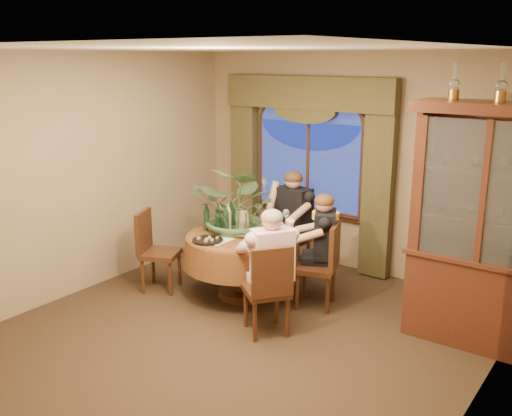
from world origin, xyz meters
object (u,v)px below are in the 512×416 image
Objects in this scene: china_cabinet at (486,229)px; chair_back_right at (316,265)px; oil_lamp_center at (502,83)px; person_pink at (272,271)px; person_back at (294,223)px; wine_bottle_1 at (226,219)px; stoneware_vase at (244,220)px; oil_lamp_left at (455,81)px; chair_front_left at (160,251)px; centerpiece_plant at (240,175)px; wine_bottle_3 at (206,217)px; wine_bottle_0 at (218,217)px; wine_bottle_5 at (232,213)px; chair_back at (290,238)px; dining_table at (242,265)px; chair_right at (266,288)px; wine_bottle_4 at (228,218)px; person_scarf at (325,248)px; wine_bottle_2 at (219,214)px; olive_bowl at (240,235)px.

chair_back_right is (-1.71, -0.16, -0.69)m from china_cabinet.
oil_lamp_center is 2.74m from person_pink.
person_back is 4.14× the size of wine_bottle_1.
person_back is at bearing 75.48° from stoneware_vase.
oil_lamp_left is 0.35× the size of chair_front_left.
centerpiece_plant is 3.64× the size of wine_bottle_3.
wine_bottle_0 is at bearing -141.36° from centerpiece_plant.
centerpiece_plant is at bearing -20.60° from wine_bottle_5.
oil_lamp_left is 0.35× the size of chair_back.
centerpiece_plant reaches higher than dining_table.
oil_lamp_center is 3.25m from chair_back.
person_pink is (-1.36, -0.95, -1.87)m from oil_lamp_left.
wine_bottle_3 is (-1.19, 0.49, 0.44)m from chair_right.
person_back is 4.14× the size of wine_bottle_4.
chair_back_right is at bearing 144.40° from person_back.
wine_bottle_0 is 1.00× the size of wine_bottle_1.
oil_lamp_center is at bearing -101.76° from chair_back_right.
person_scarf is 1.28m from centerpiece_plant.
stoneware_vase is at bearing 36.52° from wine_bottle_0.
oil_lamp_center is 0.35× the size of chair_back.
oil_lamp_left is 2.95m from chair_back.
dining_table is at bearing -33.58° from wine_bottle_5.
person_pink reaches higher than wine_bottle_3.
oil_lamp_center is at bearing 172.32° from chair_back.
wine_bottle_5 is (-0.11, 0.25, 0.00)m from wine_bottle_1.
wine_bottle_4 is at bearing 22.21° from wine_bottle_0.
wine_bottle_0 is at bearing 170.92° from wine_bottle_1.
chair_right is (0.75, -0.59, 0.10)m from dining_table.
wine_bottle_5 is at bearing 65.20° from wine_bottle_3.
china_cabinet is 2.18m from chair_right.
wine_bottle_5 reaches higher than dining_table.
wine_bottle_4 is at bearing 96.91° from chair_front_left.
oil_lamp_left is 1.03× the size of wine_bottle_1.
chair_front_left is (-1.66, 0.18, 0.00)m from chair_right.
wine_bottle_4 is at bearing 77.59° from chair_back.
wine_bottle_4 is (-2.75, -0.41, -0.26)m from china_cabinet.
wine_bottle_4 is (-0.98, 0.54, 0.27)m from person_pink.
wine_bottle_1 is (-2.74, -0.48, -1.60)m from oil_lamp_center.
wine_bottle_2 and wine_bottle_4 have the same top height.
olive_bowl is (-2.51, -0.50, -1.74)m from oil_lamp_center.
olive_bowl is (0.11, -0.23, -0.11)m from stoneware_vase.
oil_lamp_left is at bearing 11.59° from wine_bottle_1.
dining_table is 0.53m from stoneware_vase.
wine_bottle_0 is 0.13m from wine_bottle_2.
chair_front_left is at bearing -153.34° from wine_bottle_1.
chair_back is at bearing -0.91° from person_back.
oil_lamp_center is at bearing 10.02° from wine_bottle_3.
china_cabinet is at bearing 4.53° from wine_bottle_5.
wine_bottle_0 is (0.59, 0.38, 0.44)m from chair_front_left.
stoneware_vase is 0.23m from wine_bottle_1.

